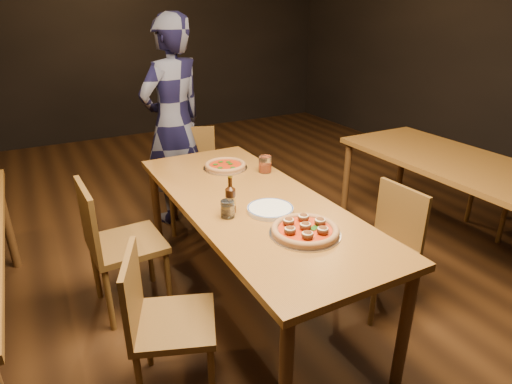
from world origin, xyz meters
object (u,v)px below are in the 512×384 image
plate_stack (270,209)px  chair_main_nw (174,322)px  chair_main_sw (127,243)px  pizza_meatball (305,230)px  chair_main_e (377,248)px  amber_glass (265,164)px  diner (174,123)px  chair_end (193,179)px  table_right (469,173)px  water_glass (228,209)px  table_main (252,211)px  pizza_margherita (225,166)px  beer_bottle (231,200)px

plate_stack → chair_main_nw: bearing=-160.8°
chair_main_sw → pizza_meatball: chair_main_sw is taller
chair_main_sw → plate_stack: 0.95m
chair_main_nw → chair_main_e: bearing=-66.5°
amber_glass → diner: diner is taller
chair_end → chair_main_nw: bearing=-92.4°
table_right → water_glass: water_glass is taller
pizza_meatball → amber_glass: (0.26, 0.87, 0.03)m
diner → chair_end: bearing=78.9°
table_main → table_right: bearing=-6.7°
chair_main_nw → plate_stack: chair_main_nw is taller
pizza_margherita → plate_stack: (-0.07, -0.76, -0.01)m
chair_main_e → plate_stack: chair_main_e is taller
beer_bottle → diner: (0.19, 1.55, 0.06)m
table_right → amber_glass: (-1.40, 0.57, 0.13)m
beer_bottle → water_glass: (-0.04, -0.05, -0.03)m
table_right → pizza_meatball: bearing=-169.9°
chair_main_sw → chair_main_e: size_ratio=1.11×
chair_main_e → water_glass: bearing=-106.1°
table_right → chair_main_e: chair_main_e is taller
beer_bottle → chair_main_sw: bearing=137.7°
diner → plate_stack: bearing=67.3°
chair_main_sw → chair_end: 1.13m
chair_main_nw → chair_main_e: (1.34, 0.06, 0.00)m
amber_glass → water_glass: bearing=-135.7°
plate_stack → diner: bearing=90.1°
table_right → water_glass: size_ratio=21.14×
chair_main_nw → table_right: bearing=-63.7°
chair_main_sw → diner: (0.70, 1.09, 0.43)m
beer_bottle → diner: diner is taller
pizza_meatball → water_glass: (-0.26, 0.36, 0.02)m
plate_stack → beer_bottle: (-0.20, 0.10, 0.06)m
chair_main_sw → beer_bottle: (0.50, -0.46, 0.37)m
table_main → water_glass: bearing=-148.7°
chair_main_nw → beer_bottle: size_ratio=3.99×
plate_stack → diner: size_ratio=0.15×
pizza_meatball → water_glass: water_glass is taller
table_main → plate_stack: size_ratio=7.72×
chair_main_sw → pizza_margherita: chair_main_sw is taller
beer_bottle → table_right: bearing=-3.4°
chair_main_sw → beer_bottle: 0.77m
table_main → chair_main_e: size_ratio=2.43×
table_right → amber_glass: bearing=157.7°
pizza_margherita → plate_stack: pizza_margherita is taller
chair_main_e → pizza_margherita: chair_main_e is taller
chair_main_sw → plate_stack: size_ratio=3.53×
chair_main_e → diner: bearing=-161.7°
chair_end → pizza_margherita: (0.02, -0.65, 0.32)m
pizza_meatball → table_right: bearing=10.1°
chair_end → beer_bottle: beer_bottle is taller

